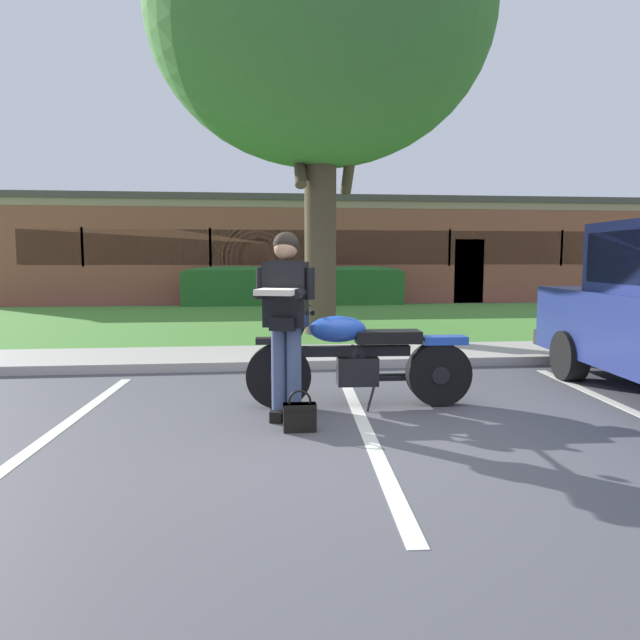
{
  "coord_description": "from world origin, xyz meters",
  "views": [
    {
      "loc": [
        -0.67,
        -4.69,
        1.47
      ],
      "look_at": [
        -0.05,
        1.05,
        0.85
      ],
      "focal_mm": 32.22,
      "sensor_mm": 36.0,
      "label": 1
    }
  ],
  "objects_px": {
    "handbag": "(300,415)",
    "brick_building": "(316,251)",
    "hedge_left": "(238,286)",
    "motorcycle": "(368,359)",
    "shade_tree": "(320,19)",
    "hedge_center_left": "(359,285)",
    "rider_person": "(285,310)"
  },
  "relations": [
    {
      "from": "handbag",
      "to": "brick_building",
      "type": "bearing_deg",
      "value": 83.86
    },
    {
      "from": "hedge_left",
      "to": "brick_building",
      "type": "relative_size",
      "value": 0.14
    },
    {
      "from": "motorcycle",
      "to": "shade_tree",
      "type": "bearing_deg",
      "value": 89.14
    },
    {
      "from": "shade_tree",
      "to": "hedge_center_left",
      "type": "relative_size",
      "value": 3.19
    },
    {
      "from": "shade_tree",
      "to": "hedge_left",
      "type": "distance_m",
      "value": 8.69
    },
    {
      "from": "rider_person",
      "to": "hedge_center_left",
      "type": "height_order",
      "value": "rider_person"
    },
    {
      "from": "brick_building",
      "to": "handbag",
      "type": "bearing_deg",
      "value": -96.14
    },
    {
      "from": "handbag",
      "to": "rider_person",
      "type": "bearing_deg",
      "value": 106.81
    },
    {
      "from": "rider_person",
      "to": "shade_tree",
      "type": "bearing_deg",
      "value": 80.71
    },
    {
      "from": "rider_person",
      "to": "hedge_left",
      "type": "xyz_separation_m",
      "value": [
        -0.86,
        12.43,
        -0.36
      ]
    },
    {
      "from": "handbag",
      "to": "hedge_center_left",
      "type": "height_order",
      "value": "hedge_center_left"
    },
    {
      "from": "shade_tree",
      "to": "motorcycle",
      "type": "bearing_deg",
      "value": -90.86
    },
    {
      "from": "motorcycle",
      "to": "hedge_center_left",
      "type": "bearing_deg",
      "value": 80.39
    },
    {
      "from": "handbag",
      "to": "hedge_center_left",
      "type": "distance_m",
      "value": 13.07
    },
    {
      "from": "handbag",
      "to": "shade_tree",
      "type": "distance_m",
      "value": 8.19
    },
    {
      "from": "shade_tree",
      "to": "hedge_center_left",
      "type": "bearing_deg",
      "value": 74.03
    },
    {
      "from": "rider_person",
      "to": "brick_building",
      "type": "distance_m",
      "value": 18.74
    },
    {
      "from": "shade_tree",
      "to": "hedge_left",
      "type": "relative_size",
      "value": 2.53
    },
    {
      "from": "rider_person",
      "to": "handbag",
      "type": "distance_m",
      "value": 0.93
    },
    {
      "from": "hedge_left",
      "to": "brick_building",
      "type": "height_order",
      "value": "brick_building"
    },
    {
      "from": "motorcycle",
      "to": "handbag",
      "type": "height_order",
      "value": "motorcycle"
    },
    {
      "from": "shade_tree",
      "to": "hedge_left",
      "type": "xyz_separation_m",
      "value": [
        -1.78,
        6.83,
        -5.08
      ]
    },
    {
      "from": "handbag",
      "to": "brick_building",
      "type": "height_order",
      "value": "brick_building"
    },
    {
      "from": "hedge_left",
      "to": "hedge_center_left",
      "type": "bearing_deg",
      "value": 0.0
    },
    {
      "from": "handbag",
      "to": "brick_building",
      "type": "xyz_separation_m",
      "value": [
        2.04,
        18.93,
        1.61
      ]
    },
    {
      "from": "handbag",
      "to": "hedge_left",
      "type": "distance_m",
      "value": 12.81
    },
    {
      "from": "rider_person",
      "to": "handbag",
      "type": "height_order",
      "value": "rider_person"
    },
    {
      "from": "motorcycle",
      "to": "hedge_left",
      "type": "distance_m",
      "value": 12.12
    },
    {
      "from": "rider_person",
      "to": "hedge_left",
      "type": "height_order",
      "value": "rider_person"
    },
    {
      "from": "rider_person",
      "to": "hedge_center_left",
      "type": "bearing_deg",
      "value": 77.0
    },
    {
      "from": "motorcycle",
      "to": "hedge_center_left",
      "type": "xyz_separation_m",
      "value": [
        2.03,
        12.0,
        0.17
      ]
    },
    {
      "from": "rider_person",
      "to": "shade_tree",
      "type": "relative_size",
      "value": 0.2
    }
  ]
}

